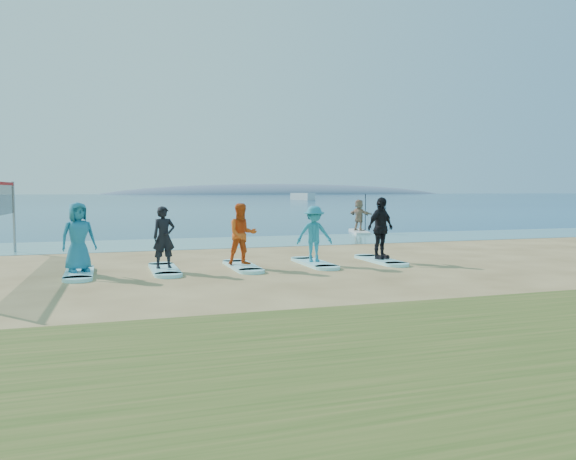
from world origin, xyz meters
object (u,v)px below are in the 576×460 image
object	(u,v)px
student_4	(381,228)
paddleboarder	(359,215)
student_0	(78,237)
student_2	(242,234)
surfboard_3	(314,263)
paddleboard	(359,232)
surfboard_2	(242,266)
boat_offshore_b	(303,200)
student_3	(314,234)
student_1	(164,237)
surfboard_0	(79,273)
surfboard_4	(380,260)
surfboard_1	(164,270)

from	to	relation	value
student_4	paddleboarder	bearing A→B (deg)	43.73
paddleboarder	student_0	xyz separation A→B (m)	(-13.14, -10.89, 0.07)
student_0	student_2	world-z (taller)	student_0
student_0	student_4	size ratio (longest dim) A/B	0.95
surfboard_3	student_4	distance (m)	2.39
paddleboard	surfboard_2	xyz separation A→B (m)	(-8.79, -10.89, -0.01)
boat_offshore_b	student_0	distance (m)	110.43
paddleboard	student_3	size ratio (longest dim) A/B	1.82
student_1	student_2	world-z (taller)	student_2
surfboard_0	surfboard_2	distance (m)	4.35
surfboard_0	student_0	size ratio (longest dim) A/B	1.22
surfboard_2	surfboard_4	size ratio (longest dim) A/B	1.00
surfboard_1	surfboard_3	xyz separation A→B (m)	(4.35, 0.00, 0.00)
surfboard_1	student_3	distance (m)	4.44
surfboard_4	surfboard_3	bearing A→B (deg)	180.00
student_0	student_4	bearing A→B (deg)	-20.24
surfboard_2	student_2	distance (m)	0.91
surfboard_1	paddleboarder	bearing A→B (deg)	44.82
paddleboarder	student_1	world-z (taller)	student_1
student_0	student_1	bearing A→B (deg)	-20.24
paddleboarder	surfboard_3	distance (m)	12.77
surfboard_0	surfboard_3	world-z (taller)	same
student_1	student_2	bearing A→B (deg)	-10.11
surfboard_0	paddleboard	bearing A→B (deg)	39.66
student_2	surfboard_3	bearing A→B (deg)	-1.58
paddleboarder	surfboard_1	xyz separation A→B (m)	(-10.96, -10.89, -0.88)
paddleboard	student_4	bearing A→B (deg)	-95.13
surfboard_1	student_4	size ratio (longest dim) A/B	1.16
surfboard_0	student_1	size ratio (longest dim) A/B	1.31
paddleboard	student_3	xyz separation A→B (m)	(-6.61, -10.89, 0.85)
student_1	surfboard_3	size ratio (longest dim) A/B	0.76
student_1	student_2	xyz separation A→B (m)	(2.18, 0.00, 0.03)
surfboard_4	student_3	bearing A→B (deg)	180.00
paddleboarder	surfboard_4	world-z (taller)	paddleboarder
student_1	student_3	world-z (taller)	student_1
paddleboard	student_2	world-z (taller)	student_2
student_0	surfboard_3	bearing A→B (deg)	-20.24
surfboard_2	student_2	xyz separation A→B (m)	(0.00, 0.00, 0.91)
boat_offshore_b	student_2	xyz separation A→B (m)	(-38.12, -101.93, 0.96)
student_0	student_1	distance (m)	2.18
student_0	student_4	world-z (taller)	student_4
surfboard_3	student_4	xyz separation A→B (m)	(2.18, 0.00, 0.99)
surfboard_0	student_2	bearing A→B (deg)	0.00
boat_offshore_b	student_1	size ratio (longest dim) A/B	3.58
paddleboarder	student_0	bearing A→B (deg)	109.41
student_2	student_4	world-z (taller)	student_4
surfboard_2	surfboard_4	world-z (taller)	same
surfboard_3	student_0	bearing A→B (deg)	180.00
surfboard_1	student_1	bearing A→B (deg)	0.00
paddleboard	paddleboarder	size ratio (longest dim) A/B	1.87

